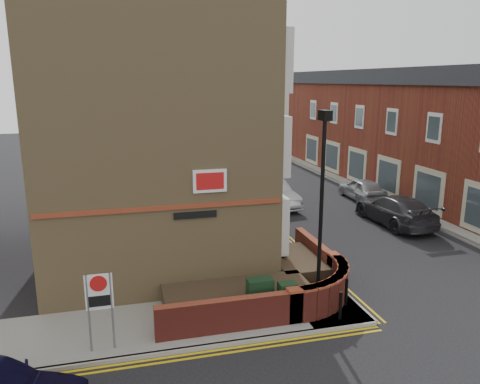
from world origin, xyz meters
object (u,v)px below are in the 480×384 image
at_px(lamppost, 321,212).
at_px(zone_sign, 99,298).
at_px(silver_car_near, 272,193).
at_px(utility_cabinet_large, 260,297).

height_order(lamppost, zone_sign, lamppost).
xyz_separation_m(lamppost, silver_car_near, (2.72, 12.76, -2.56)).
bearing_deg(silver_car_near, zone_sign, -132.33).
xyz_separation_m(lamppost, zone_sign, (-6.60, -0.70, -1.70)).
relative_size(utility_cabinet_large, silver_car_near, 0.25).
bearing_deg(utility_cabinet_large, lamppost, -3.01).
distance_m(utility_cabinet_large, zone_sign, 4.86).
bearing_deg(silver_car_near, lamppost, -109.66).
relative_size(lamppost, zone_sign, 2.86).
distance_m(utility_cabinet_large, silver_car_near, 13.47).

